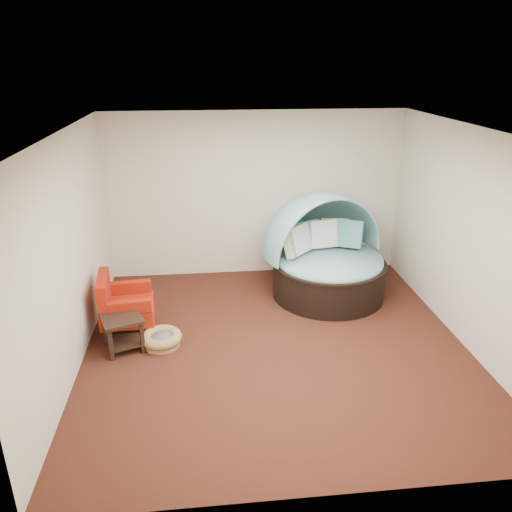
{
  "coord_description": "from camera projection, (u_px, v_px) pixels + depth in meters",
  "views": [
    {
      "loc": [
        -0.89,
        -5.7,
        3.59
      ],
      "look_at": [
        -0.2,
        0.6,
        1.05
      ],
      "focal_mm": 35.0,
      "sensor_mm": 36.0,
      "label": 1
    }
  ],
  "objects": [
    {
      "name": "wall_back",
      "position": [
        256.0,
        195.0,
        8.47
      ],
      "size": [
        5.0,
        0.0,
        5.0
      ],
      "primitive_type": "plane",
      "rotation": [
        1.57,
        0.0,
        0.0
      ],
      "color": "beige",
      "rests_on": "floor"
    },
    {
      "name": "pet_basket",
      "position": [
        162.0,
        339.0,
        6.63
      ],
      "size": [
        0.63,
        0.63,
        0.19
      ],
      "rotation": [
        0.0,
        0.0,
        -0.18
      ],
      "color": "#976D44",
      "rests_on": "floor"
    },
    {
      "name": "floor",
      "position": [
        276.0,
        345.0,
        6.68
      ],
      "size": [
        5.0,
        5.0,
        0.0
      ],
      "primitive_type": "plane",
      "color": "#441E13",
      "rests_on": "ground"
    },
    {
      "name": "wall_right",
      "position": [
        470.0,
        240.0,
        6.41
      ],
      "size": [
        0.0,
        5.0,
        5.0
      ],
      "primitive_type": "plane",
      "rotation": [
        1.57,
        0.0,
        -1.57
      ],
      "color": "beige",
      "rests_on": "floor"
    },
    {
      "name": "red_armchair",
      "position": [
        123.0,
        305.0,
        6.9
      ],
      "size": [
        0.79,
        0.79,
        0.85
      ],
      "rotation": [
        0.0,
        0.0,
        0.09
      ],
      "color": "black",
      "rests_on": "floor"
    },
    {
      "name": "ceiling",
      "position": [
        280.0,
        131.0,
        5.64
      ],
      "size": [
        5.0,
        5.0,
        0.0
      ],
      "primitive_type": "plane",
      "rotation": [
        3.14,
        0.0,
        0.0
      ],
      "color": "white",
      "rests_on": "wall_back"
    },
    {
      "name": "wall_left",
      "position": [
        69.0,
        255.0,
        5.91
      ],
      "size": [
        0.0,
        5.0,
        5.0
      ],
      "primitive_type": "plane",
      "rotation": [
        1.57,
        0.0,
        1.57
      ],
      "color": "beige",
      "rests_on": "floor"
    },
    {
      "name": "side_table",
      "position": [
        123.0,
        328.0,
        6.47
      ],
      "size": [
        0.64,
        0.64,
        0.48
      ],
      "rotation": [
        0.0,
        0.0,
        0.35
      ],
      "color": "black",
      "rests_on": "floor"
    },
    {
      "name": "canopy_daybed",
      "position": [
        326.0,
        249.0,
        7.89
      ],
      "size": [
        2.31,
        2.27,
        1.64
      ],
      "rotation": [
        0.0,
        0.0,
        0.33
      ],
      "color": "black",
      "rests_on": "floor"
    },
    {
      "name": "wall_front",
      "position": [
        325.0,
        361.0,
        3.85
      ],
      "size": [
        5.0,
        0.0,
        5.0
      ],
      "primitive_type": "plane",
      "rotation": [
        -1.57,
        0.0,
        0.0
      ],
      "color": "beige",
      "rests_on": "floor"
    }
  ]
}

